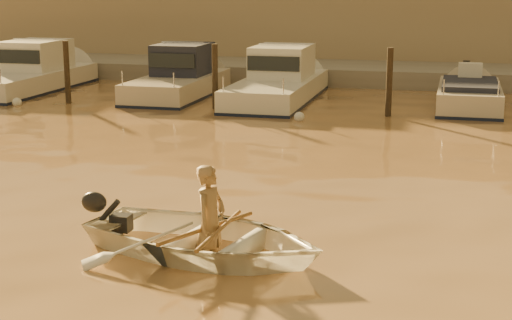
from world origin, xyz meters
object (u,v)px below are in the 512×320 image
(moored_boat_0, at_px, (27,73))
(moored_boat_1, at_px, (178,78))
(dinghy, at_px, (205,238))
(person, at_px, (210,221))
(moored_boat_3, at_px, (469,101))
(moored_boat_2, at_px, (278,81))
(waterfront_building, at_px, (421,14))

(moored_boat_0, xyz_separation_m, moored_boat_1, (5.73, 0.00, 0.00))
(dinghy, relative_size, person, 2.22)
(person, distance_m, moored_boat_3, 15.29)
(moored_boat_2, bearing_deg, dinghy, -81.17)
(moored_boat_0, distance_m, moored_boat_3, 15.35)
(dinghy, bearing_deg, waterfront_building, 8.09)
(dinghy, distance_m, person, 0.28)
(person, distance_m, moored_boat_2, 15.02)
(person, distance_m, moored_boat_1, 15.96)
(waterfront_building, bearing_deg, moored_boat_3, -79.20)
(moored_boat_1, relative_size, waterfront_building, 0.14)
(moored_boat_1, bearing_deg, moored_boat_2, 0.00)
(moored_boat_2, bearing_deg, moored_boat_3, 0.00)
(moored_boat_2, bearing_deg, waterfront_building, 69.88)
(moored_boat_3, xyz_separation_m, waterfront_building, (-2.10, 11.00, 2.17))
(dinghy, relative_size, waterfront_building, 0.08)
(moored_boat_0, bearing_deg, dinghy, -52.11)
(waterfront_building, bearing_deg, moored_boat_0, -140.31)
(moored_boat_0, xyz_separation_m, waterfront_building, (13.25, 11.00, 1.77))
(moored_boat_1, bearing_deg, moored_boat_0, 180.00)
(person, relative_size, moored_boat_1, 0.26)
(waterfront_building, bearing_deg, moored_boat_2, -110.12)
(dinghy, height_order, moored_boat_0, moored_boat_0)
(dinghy, xyz_separation_m, waterfront_building, (1.73, 25.81, 2.14))
(dinghy, relative_size, moored_boat_1, 0.58)
(moored_boat_2, bearing_deg, moored_boat_1, 180.00)
(moored_boat_0, xyz_separation_m, moored_boat_2, (9.22, 0.00, 0.00))
(person, bearing_deg, moored_boat_3, -2.19)
(dinghy, bearing_deg, moored_boat_0, 49.81)
(moored_boat_0, height_order, moored_boat_2, same)
(dinghy, xyz_separation_m, moored_boat_1, (-5.80, 14.81, 0.36))
(dinghy, height_order, person, person)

